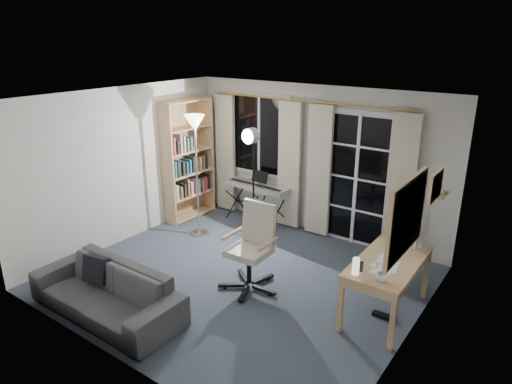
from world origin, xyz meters
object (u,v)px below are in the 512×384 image
bookshelf (185,163)px  office_chair (255,238)px  studio_light (251,149)px  desk (388,267)px  torchiere_lamp (195,140)px  mug (382,276)px  monitor (421,230)px  sofa (105,285)px  keyboard_piano (256,187)px

bookshelf → office_chair: 2.70m
studio_light → desk: bearing=-8.2°
torchiere_lamp → mug: (3.40, -0.90, -0.83)m
bookshelf → studio_light: bearing=0.7°
bookshelf → studio_light: bookshelf is taller
bookshelf → desk: size_ratio=1.60×
torchiere_lamp → office_chair: bearing=-24.3°
torchiere_lamp → studio_light: (0.76, 0.42, -0.12)m
bookshelf → mug: size_ratio=18.33×
studio_light → office_chair: studio_light is taller
desk → office_chair: bearing=-168.8°
monitor → sofa: bearing=-141.2°
monitor → office_chair: bearing=-157.2°
studio_light → mug: (2.64, -1.32, -0.71)m
office_chair → sofa: 1.88m
studio_light → desk: size_ratio=1.39×
mug → sofa: size_ratio=0.06×
keyboard_piano → desk: size_ratio=0.91×
desk → mug: 0.53m
bookshelf → office_chair: size_ratio=1.87×
bookshelf → desk: bearing=-9.6°
torchiere_lamp → monitor: (3.50, 0.05, -0.62)m
desk → monitor: bearing=65.4°
torchiere_lamp → sofa: bearing=-74.2°
torchiere_lamp → monitor: torchiere_lamp is taller
office_chair → desk: (1.63, 0.35, -0.05)m
bookshelf → keyboard_piano: bearing=23.8°
bookshelf → desk: 4.12m
keyboard_piano → bookshelf: bearing=-156.5°
torchiere_lamp → studio_light: bearing=29.1°
torchiere_lamp → monitor: 3.55m
studio_light → office_chair: bearing=-42.4°
studio_light → monitor: 2.81m
bookshelf → keyboard_piano: 1.33m
torchiere_lamp → studio_light: size_ratio=1.08×
keyboard_piano → studio_light: bearing=-60.1°
studio_light → sofa: studio_light is taller
sofa → studio_light: bearing=87.8°
monitor → sofa: 3.74m
keyboard_piano → studio_light: studio_light is taller
keyboard_piano → mug: (2.91, -1.84, 0.10)m
torchiere_lamp → office_chair: (1.67, -0.75, -0.92)m
desk → keyboard_piano: bearing=153.6°
keyboard_piano → sofa: 3.26m
desk → sofa: size_ratio=0.67×
bookshelf → mug: bearing=-15.8°
torchiere_lamp → keyboard_piano: size_ratio=1.64×
studio_light → monitor: studio_light is taller
studio_light → monitor: size_ratio=3.62×
monitor → mug: size_ratio=4.39×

